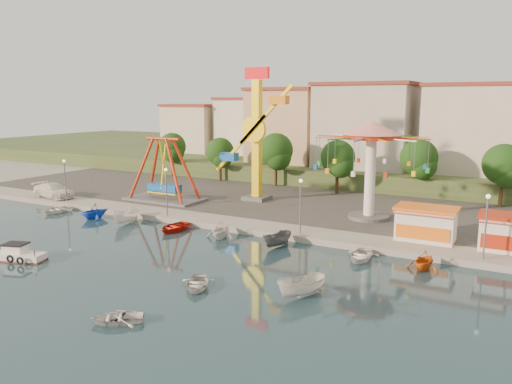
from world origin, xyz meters
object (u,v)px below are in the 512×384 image
Objects in this scene: pirate_ship_ride at (164,171)px; van at (54,191)px; wave_swinger at (371,148)px; cabin_motorboat at (18,255)px; kamikaze_tower at (259,138)px; rowboat_a at (197,283)px; skiff at (302,287)px.

pirate_ship_ride is 1.58× the size of van.
wave_swinger is 2.55× the size of cabin_motorboat.
van is at bearing -155.36° from kamikaze_tower.
rowboat_a is (16.69, 2.01, -0.05)m from cabin_motorboat.
wave_swinger is 35.06m from cabin_motorboat.
pirate_ship_ride is at bearing -151.70° from kamikaze_tower.
pirate_ship_ride reaches higher than cabin_motorboat.
van reaches higher than cabin_motorboat.
pirate_ship_ride is 26.01m from wave_swinger.
kamikaze_tower is 15.38m from wave_swinger.
skiff reaches higher than cabin_motorboat.
rowboat_a is at bearing -46.66° from pirate_ship_ride.
cabin_motorboat is 16.81m from rowboat_a.
van is at bearing -158.29° from pirate_ship_ride.
cabin_motorboat is (-21.98, -26.18, -7.79)m from wave_swinger.
rowboat_a is (-5.29, -24.17, -7.85)m from wave_swinger.
wave_swinger is at bearing -73.28° from van.
wave_swinger is at bearing 5.92° from pirate_ship_ride.
kamikaze_tower is 3.62× the size of cabin_motorboat.
kamikaze_tower reaches higher than pirate_ship_ride.
kamikaze_tower is 4.88× the size of rowboat_a.
wave_swinger is at bearing 31.99° from cabin_motorboat.
skiff is at bearing -103.63° from van.
pirate_ship_ride reaches higher than skiff.
wave_swinger reaches higher than van.
wave_swinger is 1.83× the size of van.
rowboat_a is at bearing -110.06° from van.
wave_swinger is at bearing 48.09° from rowboat_a.
van is at bearing -168.29° from wave_swinger.
kamikaze_tower is at bearing 28.30° from pirate_ship_ride.
pirate_ship_ride is at bearing -63.28° from van.
kamikaze_tower is 31.30m from skiff.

